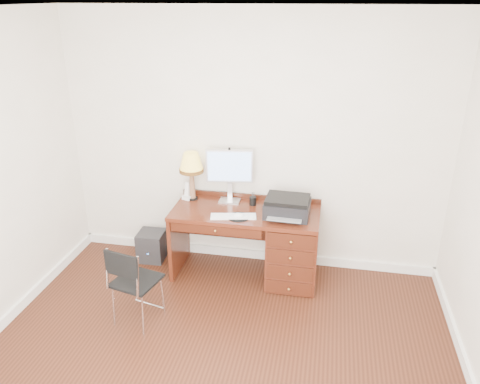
% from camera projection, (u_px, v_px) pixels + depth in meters
% --- Properties ---
extents(ground, '(4.00, 4.00, 0.00)m').
position_uv_depth(ground, '(214.00, 366.00, 3.79)').
color(ground, black).
rests_on(ground, ground).
extents(room_shell, '(4.00, 4.00, 4.00)m').
position_uv_depth(room_shell, '(230.00, 313.00, 4.34)').
color(room_shell, white).
rests_on(room_shell, ground).
extents(desk, '(1.50, 0.67, 0.75)m').
position_uv_depth(desk, '(276.00, 242.00, 4.84)').
color(desk, '#521F11').
rests_on(desk, ground).
extents(monitor, '(0.49, 0.19, 0.57)m').
position_uv_depth(monitor, '(230.00, 169.00, 4.86)').
color(monitor, silver).
rests_on(monitor, desk).
extents(keyboard, '(0.46, 0.21, 0.02)m').
position_uv_depth(keyboard, '(233.00, 216.00, 4.61)').
color(keyboard, white).
rests_on(keyboard, desk).
extents(mouse_pad, '(0.23, 0.23, 0.05)m').
position_uv_depth(mouse_pad, '(239.00, 216.00, 4.61)').
color(mouse_pad, black).
rests_on(mouse_pad, desk).
extents(printer, '(0.45, 0.36, 0.20)m').
position_uv_depth(printer, '(287.00, 207.00, 4.62)').
color(printer, black).
rests_on(printer, desk).
extents(leg_lamp, '(0.26, 0.26, 0.52)m').
position_uv_depth(leg_lamp, '(191.00, 165.00, 4.88)').
color(leg_lamp, black).
rests_on(leg_lamp, desk).
extents(phone, '(0.12, 0.12, 0.19)m').
position_uv_depth(phone, '(188.00, 194.00, 5.01)').
color(phone, white).
rests_on(phone, desk).
extents(pen_cup, '(0.07, 0.07, 0.09)m').
position_uv_depth(pen_cup, '(253.00, 201.00, 4.87)').
color(pen_cup, black).
rests_on(pen_cup, desk).
extents(chair, '(0.45, 0.45, 0.79)m').
position_uv_depth(chair, '(133.00, 279.00, 4.11)').
color(chair, black).
rests_on(chair, ground).
extents(equipment_box, '(0.30, 0.30, 0.33)m').
position_uv_depth(equipment_box, '(152.00, 246.00, 5.27)').
color(equipment_box, black).
rests_on(equipment_box, ground).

